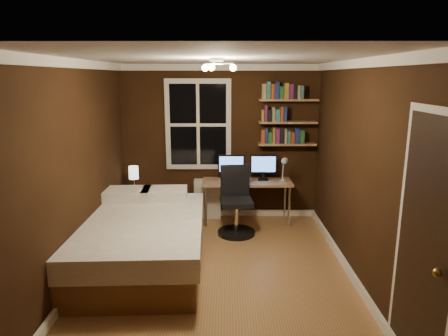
{
  "coord_description": "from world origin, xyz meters",
  "views": [
    {
      "loc": [
        0.1,
        -4.36,
        2.31
      ],
      "look_at": [
        0.07,
        0.45,
        1.21
      ],
      "focal_mm": 32.0,
      "sensor_mm": 36.0,
      "label": 1
    }
  ],
  "objects_px": {
    "radiator": "(208,199)",
    "desk": "(247,185)",
    "office_chair": "(236,208)",
    "bed": "(138,240)",
    "monitor_right": "(263,167)",
    "bedside_lamp": "(134,180)",
    "monitor_left": "(231,167)",
    "desk_lamp": "(284,169)",
    "nightstand": "(135,208)"
  },
  "relations": [
    {
      "from": "radiator",
      "to": "desk",
      "type": "xyz_separation_m",
      "value": [
        0.64,
        -0.17,
        0.29
      ]
    },
    {
      "from": "radiator",
      "to": "office_chair",
      "type": "distance_m",
      "value": 0.82
    },
    {
      "from": "bed",
      "to": "monitor_right",
      "type": "distance_m",
      "value": 2.42
    },
    {
      "from": "desk",
      "to": "office_chair",
      "type": "xyz_separation_m",
      "value": [
        -0.19,
        -0.5,
        -0.23
      ]
    },
    {
      "from": "bed",
      "to": "bedside_lamp",
      "type": "relative_size",
      "value": 5.28
    },
    {
      "from": "office_chair",
      "to": "bedside_lamp",
      "type": "bearing_deg",
      "value": 160.3
    },
    {
      "from": "radiator",
      "to": "monitor_left",
      "type": "bearing_deg",
      "value": -14.31
    },
    {
      "from": "office_chair",
      "to": "monitor_right",
      "type": "bearing_deg",
      "value": 46.43
    },
    {
      "from": "desk_lamp",
      "to": "radiator",
      "type": "bearing_deg",
      "value": 166.7
    },
    {
      "from": "bed",
      "to": "nightstand",
      "type": "xyz_separation_m",
      "value": [
        -0.35,
        1.45,
        -0.07
      ]
    },
    {
      "from": "bedside_lamp",
      "to": "monitor_right",
      "type": "height_order",
      "value": "monitor_right"
    },
    {
      "from": "monitor_right",
      "to": "office_chair",
      "type": "distance_m",
      "value": 0.88
    },
    {
      "from": "bedside_lamp",
      "to": "desk",
      "type": "distance_m",
      "value": 1.79
    },
    {
      "from": "monitor_left",
      "to": "desk",
      "type": "bearing_deg",
      "value": -15.78
    },
    {
      "from": "desk",
      "to": "desk_lamp",
      "type": "bearing_deg",
      "value": -11.47
    },
    {
      "from": "desk_lamp",
      "to": "bed",
      "type": "bearing_deg",
      "value": -144.38
    },
    {
      "from": "nightstand",
      "to": "desk",
      "type": "xyz_separation_m",
      "value": [
        1.79,
        0.1,
        0.36
      ]
    },
    {
      "from": "desk",
      "to": "monitor_right",
      "type": "height_order",
      "value": "monitor_right"
    },
    {
      "from": "desk",
      "to": "office_chair",
      "type": "distance_m",
      "value": 0.58
    },
    {
      "from": "monitor_left",
      "to": "monitor_right",
      "type": "relative_size",
      "value": 1.0
    },
    {
      "from": "monitor_right",
      "to": "desk_lamp",
      "type": "bearing_deg",
      "value": -31.82
    },
    {
      "from": "desk",
      "to": "office_chair",
      "type": "bearing_deg",
      "value": -110.3
    },
    {
      "from": "desk",
      "to": "monitor_right",
      "type": "relative_size",
      "value": 3.35
    },
    {
      "from": "desk_lamp",
      "to": "office_chair",
      "type": "bearing_deg",
      "value": -152.63
    },
    {
      "from": "monitor_right",
      "to": "desk_lamp",
      "type": "height_order",
      "value": "desk_lamp"
    },
    {
      "from": "bedside_lamp",
      "to": "office_chair",
      "type": "distance_m",
      "value": 1.69
    },
    {
      "from": "monitor_left",
      "to": "monitor_right",
      "type": "bearing_deg",
      "value": 0.0
    },
    {
      "from": "desk",
      "to": "radiator",
      "type": "bearing_deg",
      "value": 165.11
    },
    {
      "from": "bedside_lamp",
      "to": "radiator",
      "type": "relative_size",
      "value": 0.66
    },
    {
      "from": "bed",
      "to": "desk_lamp",
      "type": "relative_size",
      "value": 5.22
    },
    {
      "from": "bed",
      "to": "bedside_lamp",
      "type": "bearing_deg",
      "value": 101.05
    },
    {
      "from": "nightstand",
      "to": "desk",
      "type": "bearing_deg",
      "value": 22.68
    },
    {
      "from": "nightstand",
      "to": "desk_lamp",
      "type": "distance_m",
      "value": 2.44
    },
    {
      "from": "bed",
      "to": "radiator",
      "type": "relative_size",
      "value": 3.5
    },
    {
      "from": "nightstand",
      "to": "monitor_right",
      "type": "xyz_separation_m",
      "value": [
        2.05,
        0.17,
        0.63
      ]
    },
    {
      "from": "bedside_lamp",
      "to": "office_chair",
      "type": "xyz_separation_m",
      "value": [
        1.6,
        -0.41,
        -0.33
      ]
    },
    {
      "from": "monitor_left",
      "to": "desk_lamp",
      "type": "height_order",
      "value": "desk_lamp"
    },
    {
      "from": "radiator",
      "to": "monitor_right",
      "type": "bearing_deg",
      "value": -6.26
    },
    {
      "from": "desk",
      "to": "bedside_lamp",
      "type": "bearing_deg",
      "value": -176.92
    },
    {
      "from": "bedside_lamp",
      "to": "nightstand",
      "type": "bearing_deg",
      "value": 0.0
    },
    {
      "from": "bedside_lamp",
      "to": "monitor_right",
      "type": "xyz_separation_m",
      "value": [
        2.05,
        0.17,
        0.16
      ]
    },
    {
      "from": "radiator",
      "to": "desk",
      "type": "bearing_deg",
      "value": -14.89
    },
    {
      "from": "radiator",
      "to": "monitor_right",
      "type": "height_order",
      "value": "monitor_right"
    },
    {
      "from": "nightstand",
      "to": "desk",
      "type": "relative_size",
      "value": 0.35
    },
    {
      "from": "nightstand",
      "to": "desk_lamp",
      "type": "relative_size",
      "value": 1.14
    },
    {
      "from": "radiator",
      "to": "monitor_left",
      "type": "distance_m",
      "value": 0.69
    },
    {
      "from": "nightstand",
      "to": "bedside_lamp",
      "type": "height_order",
      "value": "bedside_lamp"
    },
    {
      "from": "bedside_lamp",
      "to": "monitor_right",
      "type": "relative_size",
      "value": 1.02
    },
    {
      "from": "nightstand",
      "to": "desk",
      "type": "distance_m",
      "value": 1.83
    },
    {
      "from": "nightstand",
      "to": "monitor_left",
      "type": "bearing_deg",
      "value": 25.83
    }
  ]
}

